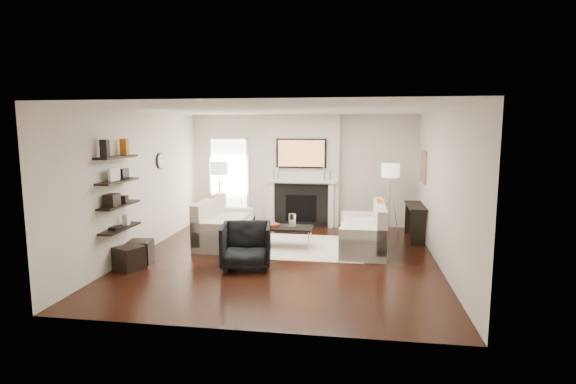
# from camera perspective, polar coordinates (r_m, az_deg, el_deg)

# --- Properties ---
(room_envelope) EXTENTS (6.00, 6.00, 6.00)m
(room_envelope) POSITION_cam_1_polar(r_m,az_deg,el_deg) (8.06, -0.64, 0.81)
(room_envelope) COLOR black
(room_envelope) RESTS_ON ground
(chimney_breast) EXTENTS (1.80, 0.25, 2.70)m
(chimney_breast) POSITION_cam_1_polar(r_m,az_deg,el_deg) (10.89, 1.78, 2.72)
(chimney_breast) COLOR silver
(chimney_breast) RESTS_ON floor
(fireplace_surround) EXTENTS (1.30, 0.02, 1.04)m
(fireplace_surround) POSITION_cam_1_polar(r_m,az_deg,el_deg) (10.87, 1.68, -1.71)
(fireplace_surround) COLOR black
(fireplace_surround) RESTS_ON floor
(firebox) EXTENTS (0.75, 0.02, 0.65)m
(firebox) POSITION_cam_1_polar(r_m,az_deg,el_deg) (10.88, 1.68, -2.08)
(firebox) COLOR black
(firebox) RESTS_ON floor
(mantel_pilaster_l) EXTENTS (0.12, 0.08, 1.10)m
(mantel_pilaster_l) POSITION_cam_1_polar(r_m,az_deg,el_deg) (10.94, -2.08, -1.49)
(mantel_pilaster_l) COLOR white
(mantel_pilaster_l) RESTS_ON floor
(mantel_pilaster_r) EXTENTS (0.12, 0.08, 1.10)m
(mantel_pilaster_r) POSITION_cam_1_polar(r_m,az_deg,el_deg) (10.77, 5.47, -1.67)
(mantel_pilaster_r) COLOR white
(mantel_pilaster_r) RESTS_ON floor
(mantel_shelf) EXTENTS (1.70, 0.18, 0.07)m
(mantel_shelf) POSITION_cam_1_polar(r_m,az_deg,el_deg) (10.73, 1.66, 1.40)
(mantel_shelf) COLOR white
(mantel_shelf) RESTS_ON chimney_breast
(tv_body) EXTENTS (1.20, 0.06, 0.70)m
(tv_body) POSITION_cam_1_polar(r_m,az_deg,el_deg) (10.70, 1.69, 4.93)
(tv_body) COLOR black
(tv_body) RESTS_ON chimney_breast
(tv_screen) EXTENTS (1.10, 0.00, 0.62)m
(tv_screen) POSITION_cam_1_polar(r_m,az_deg,el_deg) (10.67, 1.67, 4.92)
(tv_screen) COLOR #BF723F
(tv_screen) RESTS_ON tv_body
(candlestick_l_tall) EXTENTS (0.04, 0.04, 0.30)m
(candlestick_l_tall) POSITION_cam_1_polar(r_m,az_deg,el_deg) (10.80, -1.23, 2.43)
(candlestick_l_tall) COLOR silver
(candlestick_l_tall) RESTS_ON mantel_shelf
(candlestick_l_short) EXTENTS (0.04, 0.04, 0.24)m
(candlestick_l_short) POSITION_cam_1_polar(r_m,az_deg,el_deg) (10.83, -1.91, 2.29)
(candlestick_l_short) COLOR silver
(candlestick_l_short) RESTS_ON mantel_shelf
(candlestick_r_tall) EXTENTS (0.04, 0.04, 0.30)m
(candlestick_r_tall) POSITION_cam_1_polar(r_m,az_deg,el_deg) (10.67, 4.61, 2.34)
(candlestick_r_tall) COLOR silver
(candlestick_r_tall) RESTS_ON mantel_shelf
(candlestick_r_short) EXTENTS (0.04, 0.04, 0.24)m
(candlestick_r_short) POSITION_cam_1_polar(r_m,az_deg,el_deg) (10.67, 5.30, 2.17)
(candlestick_r_short) COLOR silver
(candlestick_r_short) RESTS_ON mantel_shelf
(hallway_panel) EXTENTS (0.90, 0.02, 2.10)m
(hallway_panel) POSITION_cam_1_polar(r_m,az_deg,el_deg) (11.39, -7.44, 1.37)
(hallway_panel) COLOR white
(hallway_panel) RESTS_ON floor
(door_trim_l) EXTENTS (0.06, 0.06, 2.16)m
(door_trim_l) POSITION_cam_1_polar(r_m,az_deg,el_deg) (11.51, -9.77, 1.39)
(door_trim_l) COLOR white
(door_trim_l) RESTS_ON floor
(door_trim_r) EXTENTS (0.06, 0.06, 2.16)m
(door_trim_r) POSITION_cam_1_polar(r_m,az_deg,el_deg) (11.25, -5.12, 1.32)
(door_trim_r) COLOR white
(door_trim_r) RESTS_ON floor
(door_trim_top) EXTENTS (1.02, 0.06, 0.06)m
(door_trim_top) POSITION_cam_1_polar(r_m,az_deg,el_deg) (11.30, -7.57, 6.81)
(door_trim_top) COLOR white
(door_trim_top) RESTS_ON wall_back
(rug) EXTENTS (2.60, 2.00, 0.01)m
(rug) POSITION_cam_1_polar(r_m,az_deg,el_deg) (9.14, 1.26, -6.91)
(rug) COLOR beige
(rug) RESTS_ON floor
(loveseat_left_base) EXTENTS (0.85, 1.80, 0.42)m
(loveseat_left_base) POSITION_cam_1_polar(r_m,az_deg,el_deg) (9.45, -7.94, -5.20)
(loveseat_left_base) COLOR beige
(loveseat_left_base) RESTS_ON floor
(loveseat_left_back) EXTENTS (0.18, 1.80, 0.80)m
(loveseat_left_back) POSITION_cam_1_polar(r_m,az_deg,el_deg) (9.48, -9.92, -3.25)
(loveseat_left_back) COLOR beige
(loveseat_left_back) RESTS_ON floor
(loveseat_left_arm_n) EXTENTS (0.85, 0.18, 0.60)m
(loveseat_left_arm_n) POSITION_cam_1_polar(r_m,az_deg,el_deg) (8.68, -9.47, -5.83)
(loveseat_left_arm_n) COLOR beige
(loveseat_left_arm_n) RESTS_ON floor
(loveseat_left_arm_s) EXTENTS (0.85, 0.18, 0.60)m
(loveseat_left_arm_s) POSITION_cam_1_polar(r_m,az_deg,el_deg) (10.19, -6.66, -3.68)
(loveseat_left_arm_s) COLOR beige
(loveseat_left_arm_s) RESTS_ON floor
(loveseat_left_cushion) EXTENTS (0.63, 1.44, 0.10)m
(loveseat_left_cushion) POSITION_cam_1_polar(r_m,az_deg,el_deg) (9.38, -7.67, -3.67)
(loveseat_left_cushion) COLOR beige
(loveseat_left_cushion) RESTS_ON loveseat_left_base
(pillow_left_orange) EXTENTS (0.10, 0.42, 0.42)m
(pillow_left_orange) POSITION_cam_1_polar(r_m,az_deg,el_deg) (9.73, -9.39, -1.73)
(pillow_left_orange) COLOR #B86216
(pillow_left_orange) RESTS_ON loveseat_left_cushion
(pillow_left_charcoal) EXTENTS (0.10, 0.40, 0.40)m
(pillow_left_charcoal) POSITION_cam_1_polar(r_m,az_deg,el_deg) (9.17, -10.54, -2.42)
(pillow_left_charcoal) COLOR black
(pillow_left_charcoal) RESTS_ON loveseat_left_cushion
(loveseat_right_base) EXTENTS (0.85, 1.80, 0.42)m
(loveseat_right_base) POSITION_cam_1_polar(r_m,az_deg,el_deg) (8.98, 9.36, -5.95)
(loveseat_right_base) COLOR beige
(loveseat_right_base) RESTS_ON floor
(loveseat_right_back) EXTENTS (0.18, 1.80, 0.80)m
(loveseat_right_back) POSITION_cam_1_polar(r_m,az_deg,el_deg) (8.92, 11.56, -4.01)
(loveseat_right_back) COLOR beige
(loveseat_right_back) RESTS_ON floor
(loveseat_right_arm_n) EXTENTS (0.85, 0.18, 0.60)m
(loveseat_right_arm_n) POSITION_cam_1_polar(r_m,az_deg,el_deg) (8.17, 9.44, -6.71)
(loveseat_right_arm_n) COLOR beige
(loveseat_right_arm_n) RESTS_ON floor
(loveseat_right_arm_s) EXTENTS (0.85, 0.18, 0.60)m
(loveseat_right_arm_s) POSITION_cam_1_polar(r_m,az_deg,el_deg) (9.75, 9.31, -4.28)
(loveseat_right_arm_s) COLOR beige
(loveseat_right_arm_s) RESTS_ON floor
(loveseat_right_cushion) EXTENTS (0.63, 1.44, 0.10)m
(loveseat_right_cushion) POSITION_cam_1_polar(r_m,az_deg,el_deg) (8.92, 9.07, -4.32)
(loveseat_right_cushion) COLOR beige
(loveseat_right_cushion) RESTS_ON loveseat_right_base
(pillow_right_orange) EXTENTS (0.10, 0.42, 0.42)m
(pillow_right_orange) POSITION_cam_1_polar(r_m,az_deg,el_deg) (9.17, 11.50, -2.38)
(pillow_right_orange) COLOR #B86216
(pillow_right_orange) RESTS_ON loveseat_right_cushion
(pillow_right_charcoal) EXTENTS (0.10, 0.40, 0.40)m
(pillow_right_charcoal) POSITION_cam_1_polar(r_m,az_deg,el_deg) (8.59, 11.70, -3.17)
(pillow_right_charcoal) COLOR black
(pillow_right_charcoal) RESTS_ON loveseat_right_cushion
(coffee_table) EXTENTS (1.10, 0.55, 0.04)m
(coffee_table) POSITION_cam_1_polar(r_m,az_deg,el_deg) (9.00, -0.40, -4.56)
(coffee_table) COLOR black
(coffee_table) RESTS_ON floor
(coffee_leg_nw) EXTENTS (0.02, 0.02, 0.38)m
(coffee_leg_nw) POSITION_cam_1_polar(r_m,az_deg,el_deg) (8.93, -3.81, -6.06)
(coffee_leg_nw) COLOR silver
(coffee_leg_nw) RESTS_ON floor
(coffee_leg_ne) EXTENTS (0.02, 0.02, 0.38)m
(coffee_leg_ne) POSITION_cam_1_polar(r_m,az_deg,el_deg) (8.78, 2.62, -6.31)
(coffee_leg_ne) COLOR silver
(coffee_leg_ne) RESTS_ON floor
(coffee_leg_sw) EXTENTS (0.02, 0.02, 0.38)m
(coffee_leg_sw) POSITION_cam_1_polar(r_m,az_deg,el_deg) (9.35, -3.23, -5.41)
(coffee_leg_sw) COLOR silver
(coffee_leg_sw) RESTS_ON floor
(coffee_leg_se) EXTENTS (0.02, 0.02, 0.38)m
(coffee_leg_se) POSITION_cam_1_polar(r_m,az_deg,el_deg) (9.20, 2.91, -5.63)
(coffee_leg_se) COLOR silver
(coffee_leg_se) RESTS_ON floor
(hurricane_glass) EXTENTS (0.15, 0.15, 0.26)m
(hurricane_glass) POSITION_cam_1_polar(r_m,az_deg,el_deg) (8.95, 0.55, -3.59)
(hurricane_glass) COLOR white
(hurricane_glass) RESTS_ON coffee_table
(hurricane_candle) EXTENTS (0.09, 0.09, 0.13)m
(hurricane_candle) POSITION_cam_1_polar(r_m,az_deg,el_deg) (8.96, 0.55, -4.00)
(hurricane_candle) COLOR white
(hurricane_candle) RESTS_ON coffee_table
(copper_bowl) EXTENTS (0.30, 0.30, 0.05)m
(copper_bowl) POSITION_cam_1_polar(r_m,az_deg,el_deg) (9.03, -1.97, -4.22)
(copper_bowl) COLOR #A8401C
(copper_bowl) RESTS_ON coffee_table
(armchair) EXTENTS (0.93, 0.89, 0.84)m
(armchair) POSITION_cam_1_polar(r_m,az_deg,el_deg) (7.76, -5.34, -6.50)
(armchair) COLOR black
(armchair) RESTS_ON floor
(lamp_left_post) EXTENTS (0.02, 0.02, 1.20)m
(lamp_left_post) POSITION_cam_1_polar(r_m,az_deg,el_deg) (10.67, -8.62, -1.55)
(lamp_left_post) COLOR silver
(lamp_left_post) RESTS_ON floor
(lamp_left_shade) EXTENTS (0.40, 0.40, 0.30)m
(lamp_left_shade) POSITION_cam_1_polar(r_m,az_deg,el_deg) (10.56, -8.72, 3.00)
(lamp_left_shade) COLOR white
(lamp_left_shade) RESTS_ON lamp_left_post
(lamp_left_leg_a) EXTENTS (0.25, 0.02, 1.23)m
(lamp_left_leg_a) POSITION_cam_1_polar(r_m,az_deg,el_deg) (10.64, -8.05, -1.57)
(lamp_left_leg_a) COLOR silver
(lamp_left_leg_a) RESTS_ON floor
(lamp_left_leg_b) EXTENTS (0.14, 0.22, 1.23)m
(lamp_left_leg_b) POSITION_cam_1_polar(r_m,az_deg,el_deg) (10.77, -8.75, -1.46)
(lamp_left_leg_b) COLOR silver
(lamp_left_leg_b) RESTS_ON floor
(lamp_left_leg_c) EXTENTS (0.14, 0.22, 1.23)m
(lamp_left_leg_c) POSITION_cam_1_polar(r_m,az_deg,el_deg) (10.59, -9.06, -1.63)
(lamp_left_leg_c) COLOR silver
(lamp_left_leg_c) RESTS_ON floor
(lamp_right_post) EXTENTS (0.02, 0.02, 1.20)m
(lamp_right_post) POSITION_cam_1_polar(r_m,az_deg,el_deg) (10.29, 12.74, -2.02)
(lamp_right_post) COLOR silver
(lamp_right_post) RESTS_ON floor
(lamp_right_shade) EXTENTS (0.40, 0.40, 0.30)m
(lamp_right_shade) POSITION_cam_1_polar(r_m,az_deg,el_deg) (10.18, 12.89, 2.70)
(lamp_right_shade) COLOR white
(lamp_right_shade) RESTS_ON lamp_right_post
(lamp_right_leg_a) EXTENTS (0.25, 0.02, 1.23)m
(lamp_right_leg_a) POSITION_cam_1_polar(r_m,az_deg,el_deg) (10.30, 13.35, -2.03)
(lamp_right_leg_a) COLOR silver
(lamp_right_leg_a) RESTS_ON floor
(lamp_right_leg_b) EXTENTS (0.14, 0.22, 1.23)m
(lamp_right_leg_b) POSITION_cam_1_polar(r_m,az_deg,el_deg) (10.38, 12.40, -1.92)
(lamp_right_leg_b) COLOR silver
(lamp_right_leg_b) RESTS_ON floor
(lamp_right_leg_c) EXTENTS (0.14, 0.22, 1.23)m
(lamp_right_leg_c) POSITION_cam_1_polar(r_m,az_deg,el_deg) (10.19, 12.47, -2.11)
(lamp_right_leg_c) COLOR silver
(lamp_right_leg_c) RESTS_ON floor
(console_top) EXTENTS (0.35, 1.20, 0.04)m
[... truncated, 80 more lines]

